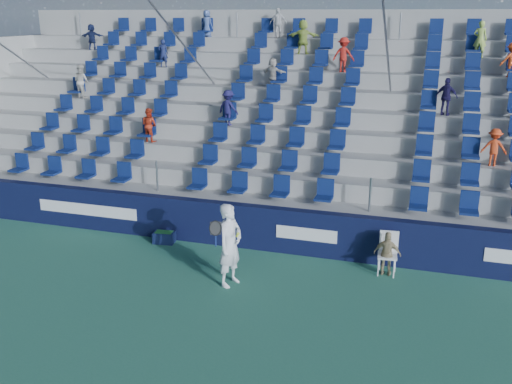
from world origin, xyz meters
TOP-DOWN VIEW (x-y plane):
  - ground at (0.00, 0.00)m, footprint 70.00×70.00m
  - sponsor_wall at (0.00, 3.15)m, footprint 24.00×0.32m
  - grandstand at (-0.00, 8.24)m, footprint 24.00×8.17m
  - tennis_player at (0.16, 0.91)m, footprint 0.73×0.83m
  - line_judge_chair at (3.60, 2.66)m, footprint 0.50×0.51m
  - line_judge at (3.60, 2.50)m, footprint 0.66×0.31m
  - ball_bin at (-2.44, 2.75)m, footprint 0.61×0.44m

SIDE VIEW (x-z plane):
  - ground at x=0.00m, z-range 0.00..0.00m
  - ball_bin at x=-2.44m, z-range 0.01..0.34m
  - line_judge at x=3.60m, z-range 0.00..1.10m
  - line_judge_chair at x=3.60m, z-range 0.07..1.12m
  - sponsor_wall at x=0.00m, z-range 0.00..1.20m
  - tennis_player at x=0.16m, z-range 0.00..1.97m
  - grandstand at x=0.00m, z-range -1.18..5.45m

